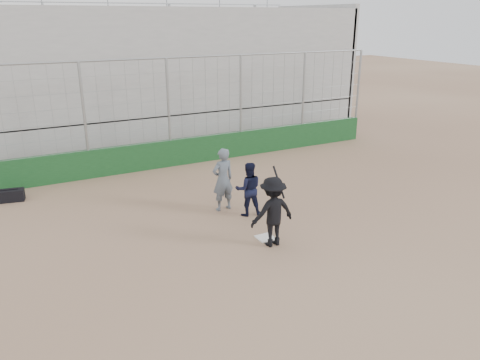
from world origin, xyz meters
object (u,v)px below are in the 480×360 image
catcher_crouched (248,198)px  umpire (223,183)px  batter_at_plate (273,212)px  equipment_bag (9,196)px

catcher_crouched → umpire: umpire is taller
batter_at_plate → catcher_crouched: batter_at_plate is taller
catcher_crouched → umpire: bearing=123.0°
batter_at_plate → catcher_crouched: (0.36, 1.87, -0.35)m
batter_at_plate → umpire: bearing=92.1°
batter_at_plate → equipment_bag: (-5.62, 6.25, -0.70)m
batter_at_plate → catcher_crouched: bearing=79.1°
catcher_crouched → umpire: (-0.46, 0.71, 0.31)m
batter_at_plate → equipment_bag: bearing=132.0°
catcher_crouched → equipment_bag: catcher_crouched is taller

